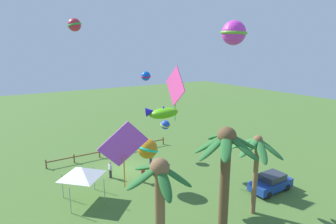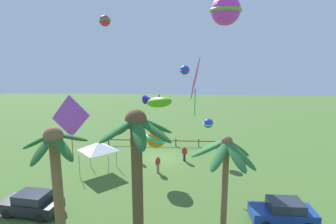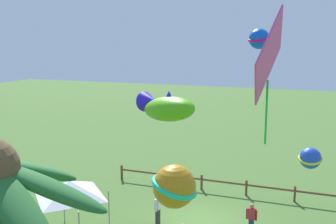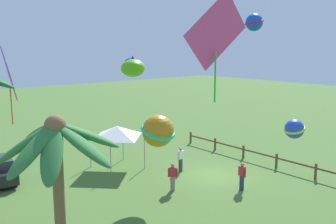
# 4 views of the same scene
# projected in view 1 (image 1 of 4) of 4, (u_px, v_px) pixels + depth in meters

# --- Properties ---
(ground_plane) EXTENTS (120.00, 120.00, 0.00)m
(ground_plane) POSITION_uv_depth(u_px,v_px,m) (125.00, 169.00, 28.16)
(ground_plane) COLOR #476B2D
(palm_tree_0) EXTENTS (3.71, 3.83, 6.02)m
(palm_tree_0) POSITION_uv_depth(u_px,v_px,m) (257.00, 152.00, 19.53)
(palm_tree_0) COLOR brown
(palm_tree_0) RESTS_ON ground
(palm_tree_1) EXTENTS (3.71, 3.93, 7.72)m
(palm_tree_1) POSITION_uv_depth(u_px,v_px,m) (225.00, 163.00, 15.56)
(palm_tree_1) COLOR brown
(palm_tree_1) RESTS_ON ground
(palm_tree_2) EXTENTS (3.30, 3.47, 6.76)m
(palm_tree_2) POSITION_uv_depth(u_px,v_px,m) (160.00, 196.00, 13.65)
(palm_tree_2) COLOR brown
(palm_tree_2) RESTS_ON ground
(rail_fence) EXTENTS (14.08, 0.12, 0.95)m
(rail_fence) POSITION_uv_depth(u_px,v_px,m) (111.00, 150.00, 31.72)
(rail_fence) COLOR brown
(rail_fence) RESTS_ON ground
(parked_car_1) EXTENTS (3.90, 1.75, 1.51)m
(parked_car_1) POSITION_uv_depth(u_px,v_px,m) (271.00, 182.00, 23.65)
(parked_car_1) COLOR navy
(parked_car_1) RESTS_ON ground
(spectator_0) EXTENTS (0.26, 0.55, 1.59)m
(spectator_0) POSITION_uv_depth(u_px,v_px,m) (110.00, 170.00, 26.04)
(spectator_0) COLOR #38383D
(spectator_0) RESTS_ON ground
(spectator_1) EXTENTS (0.55, 0.26, 1.59)m
(spectator_1) POSITION_uv_depth(u_px,v_px,m) (151.00, 158.00, 28.86)
(spectator_1) COLOR #2D3351
(spectator_1) RESTS_ON ground
(spectator_2) EXTENTS (0.43, 0.43, 1.59)m
(spectator_2) POSITION_uv_depth(u_px,v_px,m) (143.00, 174.00, 25.07)
(spectator_2) COLOR gray
(spectator_2) RESTS_ON ground
(festival_tent) EXTENTS (2.86, 2.86, 2.85)m
(festival_tent) POSITION_uv_depth(u_px,v_px,m) (82.00, 172.00, 21.71)
(festival_tent) COLOR #9E9EA3
(festival_tent) RESTS_ON ground
(kite_fish_0) EXTENTS (2.71, 2.17, 1.16)m
(kite_fish_0) POSITION_uv_depth(u_px,v_px,m) (162.00, 113.00, 21.54)
(kite_fish_0) COLOR #52B414
(kite_diamond_1) EXTENTS (2.81, 0.89, 4.02)m
(kite_diamond_1) POSITION_uv_depth(u_px,v_px,m) (123.00, 145.00, 15.58)
(kite_diamond_1) COLOR #B543E5
(kite_diamond_2) EXTENTS (0.80, 3.64, 5.05)m
(kite_diamond_2) POSITION_uv_depth(u_px,v_px,m) (175.00, 86.00, 24.86)
(kite_diamond_2) COLOR #E0408D
(kite_ball_3) EXTENTS (1.47, 1.47, 0.98)m
(kite_ball_3) POSITION_uv_depth(u_px,v_px,m) (74.00, 25.00, 20.93)
(kite_ball_3) COLOR #BA283B
(kite_ball_4) EXTENTS (1.36, 1.36, 0.94)m
(kite_ball_4) POSITION_uv_depth(u_px,v_px,m) (146.00, 76.00, 27.51)
(kite_ball_4) COLOR blue
(kite_ball_5) EXTENTS (2.55, 2.55, 1.78)m
(kite_ball_5) POSITION_uv_depth(u_px,v_px,m) (234.00, 33.00, 20.21)
(kite_ball_5) COLOR #D834C1
(kite_ball_6) EXTENTS (1.11, 1.09, 1.01)m
(kite_ball_6) POSITION_uv_depth(u_px,v_px,m) (165.00, 125.00, 30.34)
(kite_ball_6) COLOR blue
(kite_ball_7) EXTENTS (2.00, 2.02, 1.71)m
(kite_ball_7) POSITION_uv_depth(u_px,v_px,m) (148.00, 149.00, 23.61)
(kite_ball_7) COLOR #BC7C15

